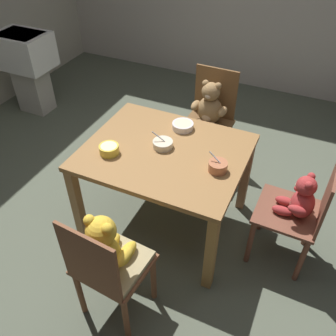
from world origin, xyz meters
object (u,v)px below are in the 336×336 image
object	(u,v)px
dining_table	(165,162)
porridge_bowl_yellow_near_left	(109,149)
teddy_chair_near_front	(107,255)
teddy_chair_far_center	(209,112)
porridge_bowl_terracotta_near_right	(218,166)
porridge_bowl_cream_center	(163,144)
teddy_chair_near_right	(299,206)
porridge_bowl_white_far_center	(183,126)
sink_basin	(27,62)

from	to	relation	value
dining_table	porridge_bowl_yellow_near_left	bearing A→B (deg)	-150.50
teddy_chair_near_front	porridge_bowl_yellow_near_left	world-z (taller)	teddy_chair_near_front
dining_table	teddy_chair_far_center	distance (m)	0.83
porridge_bowl_terracotta_near_right	porridge_bowl_cream_center	size ratio (longest dim) A/B	0.89
teddy_chair_far_center	teddy_chair_near_right	distance (m)	1.17
porridge_bowl_white_far_center	porridge_bowl_terracotta_near_right	distance (m)	0.51
teddy_chair_far_center	sink_basin	xyz separation A→B (m)	(-2.08, 0.12, 0.02)
teddy_chair_near_front	teddy_chair_far_center	xyz separation A→B (m)	(0.00, 1.63, -0.01)
porridge_bowl_terracotta_near_right	sink_basin	xyz separation A→B (m)	(-2.44, 0.99, -0.17)
porridge_bowl_white_far_center	porridge_bowl_yellow_near_left	size ratio (longest dim) A/B	1.17
porridge_bowl_terracotta_near_right	sink_basin	bearing A→B (deg)	157.84
porridge_bowl_terracotta_near_right	sink_basin	world-z (taller)	sink_basin
porridge_bowl_yellow_near_left	porridge_bowl_cream_center	distance (m)	0.36
teddy_chair_far_center	sink_basin	bearing A→B (deg)	-92.11
porridge_bowl_yellow_near_left	teddy_chair_near_right	bearing A→B (deg)	10.83
porridge_bowl_white_far_center	sink_basin	world-z (taller)	sink_basin
sink_basin	teddy_chair_near_right	bearing A→B (deg)	-16.59
dining_table	porridge_bowl_terracotta_near_right	size ratio (longest dim) A/B	8.37
sink_basin	porridge_bowl_cream_center	bearing A→B (deg)	-24.31
teddy_chair_near_right	porridge_bowl_white_far_center	world-z (taller)	teddy_chair_near_right
porridge_bowl_yellow_near_left	porridge_bowl_white_far_center	bearing A→B (deg)	54.91
teddy_chair_near_front	teddy_chair_far_center	distance (m)	1.63
porridge_bowl_white_far_center	porridge_bowl_yellow_near_left	distance (m)	0.58
porridge_bowl_white_far_center	sink_basin	size ratio (longest dim) A/B	0.18
porridge_bowl_cream_center	sink_basin	xyz separation A→B (m)	(-2.02, 0.91, -0.16)
porridge_bowl_cream_center	teddy_chair_far_center	bearing A→B (deg)	85.76
porridge_bowl_terracotta_near_right	dining_table	bearing A→B (deg)	172.19
teddy_chair_far_center	porridge_bowl_white_far_center	distance (m)	0.57
dining_table	porridge_bowl_white_far_center	world-z (taller)	porridge_bowl_white_far_center
teddy_chair_near_front	porridge_bowl_white_far_center	distance (m)	1.11
teddy_chair_far_center	porridge_bowl_cream_center	distance (m)	0.82
teddy_chair_near_front	porridge_bowl_terracotta_near_right	world-z (taller)	teddy_chair_near_front
teddy_chair_near_front	porridge_bowl_cream_center	size ratio (longest dim) A/B	5.93
teddy_chair_near_front	teddy_chair_far_center	size ratio (longest dim) A/B	0.97
porridge_bowl_white_far_center	porridge_bowl_yellow_near_left	xyz separation A→B (m)	(-0.33, -0.47, 0.01)
teddy_chair_near_front	porridge_bowl_terracotta_near_right	size ratio (longest dim) A/B	6.68
teddy_chair_near_front	sink_basin	distance (m)	2.72
teddy_chair_near_right	porridge_bowl_yellow_near_left	world-z (taller)	teddy_chair_near_right
porridge_bowl_cream_center	porridge_bowl_yellow_near_left	bearing A→B (deg)	-144.67
porridge_bowl_white_far_center	porridge_bowl_cream_center	distance (m)	0.26
porridge_bowl_yellow_near_left	sink_basin	bearing A→B (deg)	147.01
teddy_chair_near_front	teddy_chair_near_right	xyz separation A→B (m)	(0.89, 0.86, -0.05)
teddy_chair_near_right	porridge_bowl_terracotta_near_right	size ratio (longest dim) A/B	6.53
teddy_chair_far_center	porridge_bowl_yellow_near_left	distance (m)	1.08
teddy_chair_near_right	teddy_chair_near_front	bearing A→B (deg)	45.58
teddy_chair_near_right	sink_basin	distance (m)	3.10
teddy_chair_near_front	sink_basin	world-z (taller)	sink_basin
porridge_bowl_cream_center	sink_basin	world-z (taller)	sink_basin
teddy_chair_far_center	porridge_bowl_white_far_center	bearing A→B (deg)	-1.36
teddy_chair_near_front	porridge_bowl_yellow_near_left	bearing A→B (deg)	34.20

